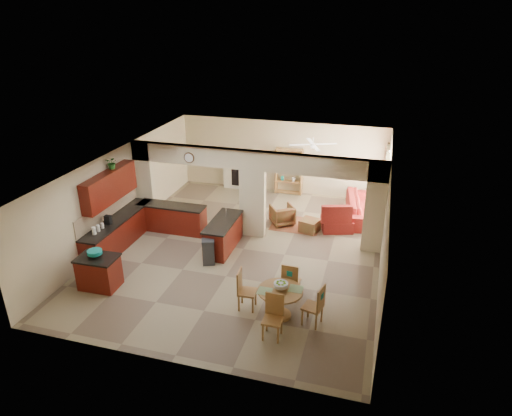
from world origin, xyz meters
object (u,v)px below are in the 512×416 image
(kitchen_island, at_px, (99,272))
(sofa, at_px, (363,207))
(dining_table, at_px, (280,299))
(armchair, at_px, (282,215))

(kitchen_island, bearing_deg, sofa, 43.27)
(kitchen_island, distance_m, dining_table, 4.78)
(sofa, distance_m, armchair, 2.86)
(sofa, xyz_separation_m, armchair, (-2.57, -1.25, -0.05))
(kitchen_island, bearing_deg, armchair, 51.84)
(kitchen_island, height_order, armchair, kitchen_island)
(kitchen_island, height_order, sofa, kitchen_island)
(dining_table, relative_size, armchair, 1.46)
(armchair, bearing_deg, kitchen_island, 19.16)
(armchair, bearing_deg, dining_table, 68.00)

